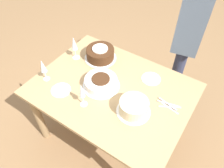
{
  "coord_description": "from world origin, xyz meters",
  "views": [
    {
      "loc": [
        -0.66,
        0.99,
        2.07
      ],
      "look_at": [
        0.0,
        0.0,
        0.78
      ],
      "focal_mm": 35.0,
      "sensor_mm": 36.0,
      "label": 1
    }
  ],
  "objects": [
    {
      "name": "wine_glass_extra",
      "position": [
        0.09,
        0.26,
        0.88
      ],
      "size": [
        0.06,
        0.06,
        0.23
      ],
      "color": "silver",
      "rests_on": "dining_table"
    },
    {
      "name": "wine_glass_far",
      "position": [
        0.52,
        0.22,
        0.87
      ],
      "size": [
        0.06,
        0.06,
        0.21
      ],
      "color": "silver",
      "rests_on": "dining_table"
    },
    {
      "name": "dessert_plate_right",
      "position": [
        0.33,
        0.25,
        0.73
      ],
      "size": [
        0.16,
        0.16,
        0.01
      ],
      "color": "silver",
      "rests_on": "dining_table"
    },
    {
      "name": "wine_glass_near",
      "position": [
        0.49,
        -0.13,
        0.88
      ],
      "size": [
        0.07,
        0.07,
        0.23
      ],
      "color": "silver",
      "rests_on": "dining_table"
    },
    {
      "name": "dessert_plate_left",
      "position": [
        -0.22,
        -0.27,
        0.73
      ],
      "size": [
        0.16,
        0.16,
        0.01
      ],
      "color": "silver",
      "rests_on": "dining_table"
    },
    {
      "name": "cake_front_chocolate",
      "position": [
        0.3,
        -0.25,
        0.78
      ],
      "size": [
        0.3,
        0.3,
        0.12
      ],
      "color": "white",
      "rests_on": "dining_table"
    },
    {
      "name": "fork_pile",
      "position": [
        -0.46,
        -0.09,
        0.73
      ],
      "size": [
        0.19,
        0.09,
        0.01
      ],
      "color": "silver",
      "rests_on": "dining_table"
    },
    {
      "name": "dining_table",
      "position": [
        0.0,
        0.0,
        0.61
      ],
      "size": [
        1.27,
        0.96,
        0.73
      ],
      "color": "tan",
      "rests_on": "ground_plane"
    },
    {
      "name": "ground_plane",
      "position": [
        0.0,
        0.0,
        0.0
      ],
      "size": [
        12.0,
        12.0,
        0.0
      ],
      "primitive_type": "plane",
      "color": "#8E6B47"
    },
    {
      "name": "cake_back_decorated",
      "position": [
        -0.26,
        0.1,
        0.78
      ],
      "size": [
        0.26,
        0.26,
        0.11
      ],
      "color": "white",
      "rests_on": "dining_table"
    },
    {
      "name": "person_cutting",
      "position": [
        -0.31,
        -0.78,
        1.04
      ],
      "size": [
        0.29,
        0.43,
        1.71
      ],
      "rotation": [
        0.0,
        0.0,
        1.76
      ],
      "color": "#2D334C",
      "rests_on": "ground_plane"
    },
    {
      "name": "cake_center_white",
      "position": [
        0.09,
        0.03,
        0.76
      ],
      "size": [
        0.31,
        0.31,
        0.09
      ],
      "color": "white",
      "rests_on": "dining_table"
    }
  ]
}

